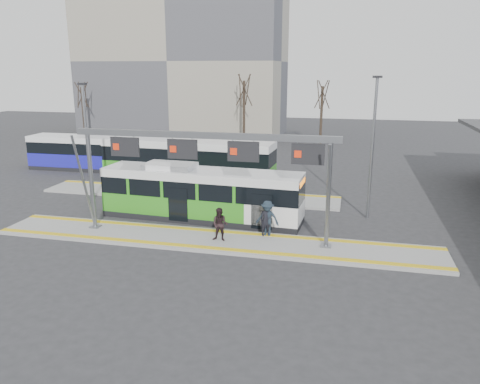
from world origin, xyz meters
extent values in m
plane|color=#2D2D30|center=(0.00, 0.00, 0.00)|extent=(120.00, 120.00, 0.00)
cube|color=gray|center=(0.00, 0.00, 0.07)|extent=(22.00, 3.00, 0.15)
cube|color=gray|center=(-4.00, 8.00, 0.07)|extent=(20.00, 3.00, 0.15)
cube|color=gold|center=(0.00, 1.15, 0.16)|extent=(22.00, 0.35, 0.02)
cube|color=gold|center=(0.00, -1.15, 0.16)|extent=(22.00, 0.35, 0.02)
cube|color=gold|center=(-4.00, 9.15, 0.16)|extent=(20.00, 0.35, 0.02)
cylinder|color=slate|center=(-6.50, 0.30, 2.67)|extent=(0.20, 0.20, 5.05)
cube|color=slate|center=(-6.50, 0.30, 0.18)|extent=(0.50, 0.50, 0.06)
cylinder|color=slate|center=(-6.50, -0.40, 2.67)|extent=(0.12, 1.46, 4.90)
cylinder|color=slate|center=(5.50, 0.30, 2.67)|extent=(0.20, 0.20, 5.05)
cube|color=slate|center=(5.50, 0.30, 0.18)|extent=(0.50, 0.50, 0.06)
cylinder|color=slate|center=(5.50, -0.40, 2.67)|extent=(0.12, 1.46, 4.90)
cube|color=slate|center=(-0.50, 0.30, 5.20)|extent=(13.00, 0.25, 0.30)
cube|color=black|center=(-4.50, 0.30, 4.50)|extent=(1.50, 0.12, 0.95)
cube|color=red|center=(-4.95, 0.23, 4.50)|extent=(0.32, 0.02, 0.32)
cube|color=black|center=(-1.50, 0.30, 4.50)|extent=(1.50, 0.12, 0.95)
cube|color=red|center=(-1.95, 0.23, 4.50)|extent=(0.32, 0.02, 0.32)
cube|color=black|center=(1.50, 0.30, 4.50)|extent=(1.50, 0.12, 0.95)
cube|color=red|center=(1.05, 0.23, 4.50)|extent=(0.32, 0.02, 0.32)
cube|color=black|center=(4.50, 0.30, 4.50)|extent=(1.50, 0.12, 0.95)
cube|color=red|center=(4.05, 0.23, 4.50)|extent=(0.32, 0.02, 0.32)
cube|color=gray|center=(-14.00, 36.00, 9.00)|extent=(24.00, 12.00, 18.00)
cube|color=black|center=(-1.58, 3.39, 0.16)|extent=(11.37, 3.02, 0.33)
cube|color=#318C1E|center=(-1.58, 3.39, 0.87)|extent=(11.37, 3.02, 1.08)
cube|color=black|center=(-1.58, 3.39, 1.88)|extent=(11.37, 2.95, 0.94)
cube|color=white|center=(-1.58, 3.39, 2.58)|extent=(11.37, 3.02, 0.47)
cube|color=orange|center=(4.03, 3.08, 2.49)|extent=(0.14, 1.67, 0.26)
cube|color=white|center=(-3.45, 3.50, 2.95)|extent=(2.90, 1.83, 0.28)
cylinder|color=black|center=(-5.57, 2.57, 0.47)|extent=(0.95, 0.33, 0.94)
cylinder|color=black|center=(-5.46, 4.66, 0.47)|extent=(0.95, 0.33, 0.94)
cylinder|color=black|center=(1.73, 2.16, 0.47)|extent=(0.95, 0.33, 0.94)
cylinder|color=black|center=(1.85, 4.25, 0.47)|extent=(0.95, 0.33, 0.94)
cube|color=black|center=(-5.21, 11.46, 0.19)|extent=(12.91, 3.43, 0.37)
cube|color=#318C1E|center=(-5.21, 11.46, 0.98)|extent=(12.91, 3.43, 1.22)
cube|color=black|center=(-5.21, 11.46, 2.13)|extent=(12.90, 3.35, 1.06)
cube|color=white|center=(-5.21, 11.46, 2.93)|extent=(12.91, 3.43, 0.53)
cylinder|color=black|center=(-9.74, 10.51, 0.53)|extent=(1.08, 0.38, 1.06)
cylinder|color=black|center=(-9.61, 12.92, 0.53)|extent=(1.08, 0.38, 1.06)
cylinder|color=black|center=(-1.45, 10.04, 0.53)|extent=(1.08, 0.38, 1.06)
cylinder|color=black|center=(-1.31, 12.45, 0.53)|extent=(1.08, 0.38, 1.06)
cube|color=black|center=(-14.42, 13.90, 0.16)|extent=(10.77, 2.46, 0.33)
cube|color=#1E1DAF|center=(-14.42, 13.90, 0.87)|extent=(10.77, 2.46, 1.08)
cube|color=black|center=(-14.42, 13.90, 1.87)|extent=(10.77, 2.39, 0.94)
cube|color=white|center=(-14.42, 13.90, 2.57)|extent=(10.77, 2.46, 0.47)
cylinder|color=black|center=(-18.18, 12.83, 0.47)|extent=(0.94, 0.29, 0.94)
cylinder|color=black|center=(-18.20, 14.91, 0.47)|extent=(0.94, 0.29, 0.94)
cylinder|color=black|center=(-11.19, 12.88, 0.47)|extent=(0.94, 0.29, 0.94)
cylinder|color=black|center=(-11.20, 14.96, 0.47)|extent=(0.94, 0.29, 0.94)
imported|color=black|center=(2.49, 1.10, 0.95)|extent=(0.69, 0.59, 1.59)
imported|color=black|center=(0.45, -0.11, 0.97)|extent=(0.83, 0.66, 1.64)
imported|color=#1C2833|center=(2.55, 1.10, 1.05)|extent=(1.20, 0.74, 1.80)
cylinder|color=#382B21|center=(-4.53, 27.20, 3.50)|extent=(0.28, 0.28, 7.00)
cylinder|color=#382B21|center=(3.27, 30.09, 3.21)|extent=(0.28, 0.28, 6.42)
cylinder|color=#382B21|center=(-23.19, 27.27, 3.09)|extent=(0.28, 0.28, 6.17)
cylinder|color=slate|center=(-9.51, 5.11, 3.67)|extent=(0.16, 0.16, 7.34)
cube|color=black|center=(-9.51, 5.11, 7.34)|extent=(0.50, 0.25, 0.12)
cylinder|color=slate|center=(7.54, 5.57, 3.91)|extent=(0.16, 0.16, 7.82)
cube|color=black|center=(7.54, 5.57, 7.82)|extent=(0.50, 0.25, 0.12)
camera|label=1|loc=(6.25, -20.69, 8.28)|focal=35.00mm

